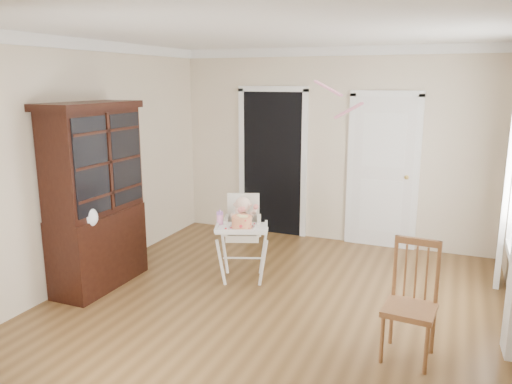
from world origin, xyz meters
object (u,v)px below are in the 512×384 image
at_px(cake, 242,222).
at_px(dining_chair, 411,305).
at_px(high_chair, 243,228).
at_px(china_cabinet, 96,197).
at_px(sippy_cup, 220,218).

xyz_separation_m(cake, dining_chair, (1.85, -0.76, -0.30)).
height_order(cake, dining_chair, dining_chair).
distance_m(cake, dining_chair, 2.02).
relative_size(high_chair, china_cabinet, 0.49).
xyz_separation_m(high_chair, cake, (0.09, -0.23, 0.14)).
bearing_deg(cake, high_chair, 111.63).
bearing_deg(sippy_cup, china_cabinet, -156.27).
xyz_separation_m(sippy_cup, china_cabinet, (-1.24, -0.54, 0.25)).
bearing_deg(cake, dining_chair, -22.26).
distance_m(high_chair, dining_chair, 2.19).
bearing_deg(sippy_cup, dining_chair, -20.10).
relative_size(high_chair, dining_chair, 1.02).
xyz_separation_m(sippy_cup, dining_chair, (2.13, -0.78, -0.31)).
xyz_separation_m(high_chair, dining_chair, (1.94, -0.99, -0.16)).
relative_size(china_cabinet, dining_chair, 2.06).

